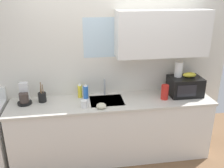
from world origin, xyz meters
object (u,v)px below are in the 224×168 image
Objects in this scene: paper_towel_roll at (179,69)px; utensil_crock at (42,97)px; coffee_maker at (24,96)px; cereal_canister at (165,92)px; mug_white at (84,104)px; small_bowl at (101,106)px; dish_soap_bottle_yellow at (80,91)px; dish_soap_bottle_blue at (86,92)px; microwave at (185,86)px; banana_bunch at (189,75)px.

utensil_crock is (-1.93, 0.02, -0.31)m from paper_towel_roll.
cereal_canister is at bearing -4.72° from coffee_maker.
cereal_canister is 2.19× the size of mug_white.
utensil_crock is (-1.69, 0.17, -0.03)m from cereal_canister.
mug_white is at bearing 164.74° from small_bowl.
dish_soap_bottle_blue is at bearing -31.16° from dish_soap_bottle_yellow.
small_bowl is at bearing -56.51° from dish_soap_bottle_yellow.
coffee_maker is at bearing -173.50° from dish_soap_bottle_yellow.
microwave is 2.09× the size of paper_towel_roll.
dish_soap_bottle_blue is (0.83, 0.04, -0.00)m from coffee_maker.
dish_soap_bottle_blue is at bearing 176.15° from microwave.
dish_soap_bottle_blue is 1.04× the size of cereal_canister.
mug_white is (0.79, -0.25, -0.06)m from coffee_maker.
cereal_canister is 1.14m from mug_white.
dish_soap_bottle_yellow is at bearing 96.89° from mug_white.
banana_bunch is 0.45m from cereal_canister.
coffee_maker is 2.15× the size of small_bowl.
dish_soap_bottle_blue is 0.09m from dish_soap_bottle_yellow.
microwave is at bearing 11.23° from small_bowl.
cereal_canister is 1.70m from utensil_crock.
utensil_crock is 0.84m from small_bowl.
coffee_maker is at bearing 179.78° from paper_towel_roll.
dish_soap_bottle_blue is 1.01× the size of dish_soap_bottle_yellow.
banana_bunch is at bearing -1.92° from utensil_crock.
mug_white is at bearing -172.70° from microwave.
utensil_crock is at bearing 178.08° from banana_bunch.
microwave is at bearing 7.30° from mug_white.
dish_soap_bottle_blue reaches higher than small_bowl.
banana_bunch is at bearing -1.45° from coffee_maker.
coffee_maker reaches higher than dish_soap_bottle_yellow.
microwave reaches higher than mug_white.
paper_towel_roll is 1.69× the size of small_bowl.
paper_towel_roll is 1.02× the size of dish_soap_bottle_yellow.
utensil_crock is (-0.60, -0.03, -0.03)m from dish_soap_bottle_blue.
coffee_maker reaches higher than small_bowl.
cereal_canister is at bearing -5.74° from utensil_crock.
utensil_crock is (0.23, 0.01, -0.03)m from coffee_maker.
mug_white is at bearing -25.00° from utensil_crock.
paper_towel_roll is 1.44m from dish_soap_bottle_yellow.
mug_white is 0.73× the size of small_bowl.
paper_towel_roll reaches higher than microwave.
microwave is 0.35m from cereal_canister.
coffee_maker is 0.75m from dish_soap_bottle_yellow.
dish_soap_bottle_yellow is 0.34m from mug_white.
dish_soap_bottle_yellow is (-0.08, 0.05, -0.00)m from dish_soap_bottle_blue.
small_bowl is (0.22, -0.06, -0.02)m from mug_white.
dish_soap_bottle_blue is (-1.48, 0.09, -0.20)m from banana_bunch.
mug_white is 0.32× the size of utensil_crock.
dish_soap_bottle_blue is (-1.33, 0.04, -0.28)m from paper_towel_roll.
small_bowl is at bearing -22.37° from utensil_crock.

